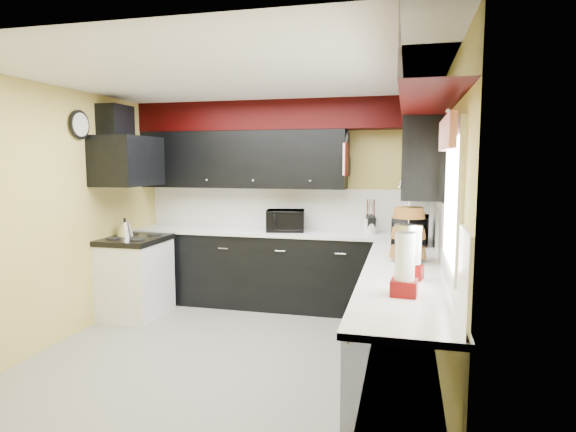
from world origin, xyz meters
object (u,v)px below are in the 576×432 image
object	(u,v)px
knife_block	(370,225)
kettle	(125,229)
toaster_oven	(285,221)
utensil_crock	(370,226)
microwave	(411,230)

from	to	relation	value
knife_block	kettle	xyz separation A→B (m)	(-2.74, -0.76, -0.04)
knife_block	kettle	bearing A→B (deg)	-179.57
toaster_oven	utensil_crock	distance (m)	1.01
toaster_oven	utensil_crock	bearing A→B (deg)	-6.83
microwave	knife_block	size ratio (longest dim) A/B	2.43
toaster_oven	microwave	distance (m)	1.55
microwave	knife_block	distance (m)	0.73
kettle	utensil_crock	bearing A→B (deg)	15.58
knife_block	microwave	bearing A→B (deg)	-67.26
toaster_oven	knife_block	bearing A→B (deg)	-7.12
microwave	toaster_oven	bearing A→B (deg)	74.30
utensil_crock	knife_block	distance (m)	0.02
microwave	kettle	xyz separation A→B (m)	(-3.19, -0.18, -0.08)
utensil_crock	knife_block	world-z (taller)	knife_block
toaster_oven	microwave	world-z (taller)	microwave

